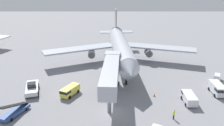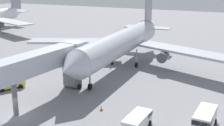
% 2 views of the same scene
% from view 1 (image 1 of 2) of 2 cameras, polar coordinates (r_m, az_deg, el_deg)
% --- Properties ---
extents(ground_plane, '(300.00, 300.00, 0.00)m').
position_cam_1_polar(ground_plane, '(44.54, -0.45, -11.90)').
color(ground_plane, gray).
extents(airplane_at_gate, '(44.91, 44.75, 13.84)m').
position_cam_1_polar(airplane_at_gate, '(68.04, 2.06, 4.09)').
color(airplane_at_gate, '#B7BCC6').
rests_on(airplane_at_gate, ground).
extents(jet_bridge, '(4.27, 19.78, 7.73)m').
position_cam_1_polar(jet_bridge, '(47.20, -0.19, -2.07)').
color(jet_bridge, '#B2B7C1').
rests_on(jet_bridge, ground).
extents(pushback_tug, '(4.12, 7.17, 2.40)m').
position_cam_1_polar(pushback_tug, '(54.19, -18.68, -5.70)').
color(pushback_tug, white).
rests_on(pushback_tug, ground).
extents(belt_loader_truck, '(4.09, 6.40, 3.01)m').
position_cam_1_polar(belt_loader_truck, '(46.97, -22.39, -10.67)').
color(belt_loader_truck, '#2D4C8E').
rests_on(belt_loader_truck, ground).
extents(service_van_rear_right, '(2.38, 4.93, 1.80)m').
position_cam_1_polar(service_van_rear_right, '(49.91, 18.11, -7.92)').
color(service_van_rear_right, white).
rests_on(service_van_rear_right, ground).
extents(service_van_outer_right, '(2.38, 5.29, 2.25)m').
position_cam_1_polar(service_van_outer_right, '(55.46, 24.12, -5.63)').
color(service_van_outer_right, white).
rests_on(service_van_outer_right, ground).
extents(service_van_near_center, '(3.86, 5.16, 1.88)m').
position_cam_1_polar(service_van_near_center, '(51.02, -10.15, -6.55)').
color(service_van_near_center, '#E5DB4C').
rests_on(service_van_near_center, ground).
extents(baggage_cart_far_right, '(2.27, 2.86, 1.45)m').
position_cam_1_polar(baggage_cart_far_right, '(63.16, 24.03, -3.10)').
color(baggage_cart_far_right, '#38383D').
rests_on(baggage_cart_far_right, ground).
extents(ground_crew_worker_foreground, '(0.40, 0.40, 1.79)m').
position_cam_1_polar(ground_crew_worker_foreground, '(43.61, 14.71, -11.89)').
color(ground_crew_worker_foreground, '#1E2333').
rests_on(ground_crew_worker_foreground, ground).
extents(ground_crew_worker_midground, '(0.48, 0.48, 1.82)m').
position_cam_1_polar(ground_crew_worker_midground, '(59.99, 24.45, -4.16)').
color(ground_crew_worker_midground, '#1E2333').
rests_on(ground_crew_worker_midground, ground).
extents(safety_cone_bravo, '(0.43, 0.43, 0.66)m').
position_cam_1_polar(safety_cone_bravo, '(50.89, 10.20, -7.58)').
color(safety_cone_bravo, black).
rests_on(safety_cone_bravo, ground).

